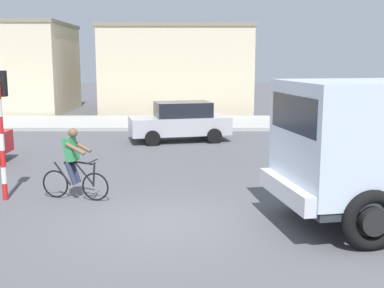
% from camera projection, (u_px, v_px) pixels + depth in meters
% --- Properties ---
extents(ground_plane, '(120.00, 120.00, 0.00)m').
position_uv_depth(ground_plane, '(162.00, 222.00, 9.96)').
color(ground_plane, '#56565B').
extents(sidewalk_far, '(80.00, 5.00, 0.16)m').
position_uv_depth(sidewalk_far, '(179.00, 123.00, 24.94)').
color(sidewalk_far, '#ADADA8').
rests_on(sidewalk_far, ground).
extents(cyclist, '(1.68, 0.60, 1.72)m').
position_uv_depth(cyclist, '(72.00, 164.00, 11.47)').
color(cyclist, black).
rests_on(cyclist, ground).
extents(car_red_near, '(4.28, 2.57, 1.60)m').
position_uv_depth(car_red_near, '(178.00, 121.00, 19.71)').
color(car_red_near, '#B7B7BC').
rests_on(car_red_near, ground).
extents(building_corner_left, '(7.84, 6.93, 5.53)m').
position_uv_depth(building_corner_left, '(5.00, 68.00, 30.47)').
color(building_corner_left, beige).
rests_on(building_corner_left, ground).
extents(building_mid_block, '(9.40, 7.70, 5.38)m').
position_uv_depth(building_mid_block, '(175.00, 69.00, 31.80)').
color(building_mid_block, beige).
rests_on(building_mid_block, ground).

